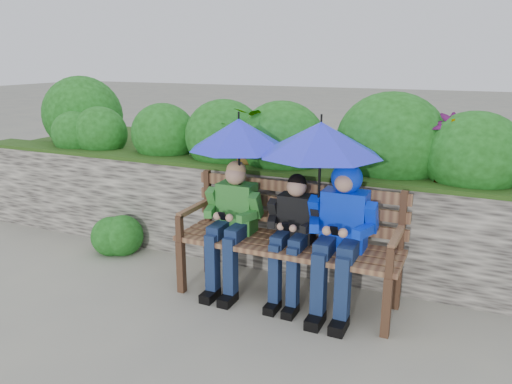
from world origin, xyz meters
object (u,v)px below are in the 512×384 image
at_px(park_bench, 290,234).
at_px(boy_right, 341,226).
at_px(umbrella_left, 239,134).
at_px(boy_middle, 293,231).
at_px(boy_left, 232,219).
at_px(umbrella_right, 321,139).

bearing_deg(park_bench, boy_right, -10.70).
bearing_deg(umbrella_left, boy_middle, -6.10).
bearing_deg(boy_left, umbrella_right, 1.54).
relative_size(boy_right, umbrella_left, 1.43).
height_order(boy_left, boy_right, boy_right).
distance_m(boy_middle, umbrella_left, 0.95).
relative_size(boy_middle, boy_right, 0.90).
bearing_deg(boy_middle, umbrella_left, 173.90).
bearing_deg(umbrella_right, boy_left, -178.46).
xyz_separation_m(boy_left, boy_middle, (0.58, 0.01, -0.03)).
height_order(boy_middle, umbrella_right, umbrella_right).
xyz_separation_m(boy_middle, umbrella_right, (0.22, 0.01, 0.81)).
bearing_deg(boy_middle, umbrella_right, 3.94).
relative_size(boy_middle, umbrella_left, 1.28).
bearing_deg(boy_middle, boy_left, -179.36).
relative_size(boy_left, umbrella_left, 1.35).
height_order(boy_left, umbrella_right, umbrella_right).
height_order(park_bench, umbrella_left, umbrella_left).
height_order(boy_right, umbrella_right, umbrella_right).
xyz_separation_m(park_bench, boy_right, (0.48, -0.09, 0.17)).
relative_size(park_bench, umbrella_right, 1.95).
distance_m(park_bench, umbrella_left, 0.98).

